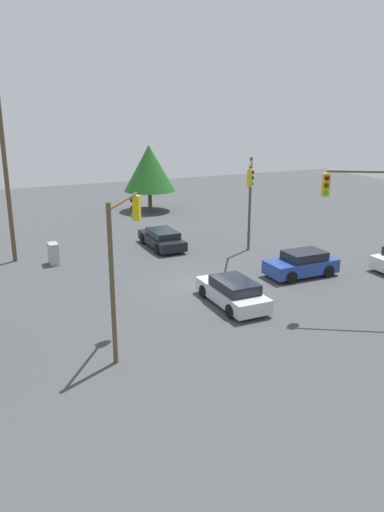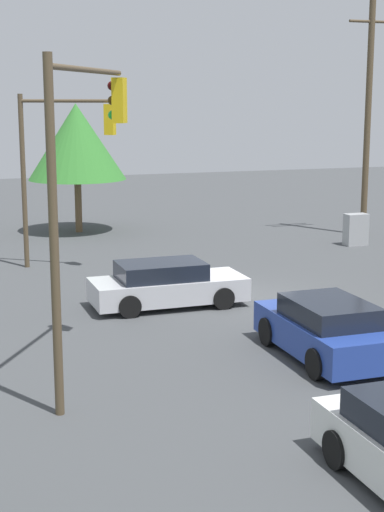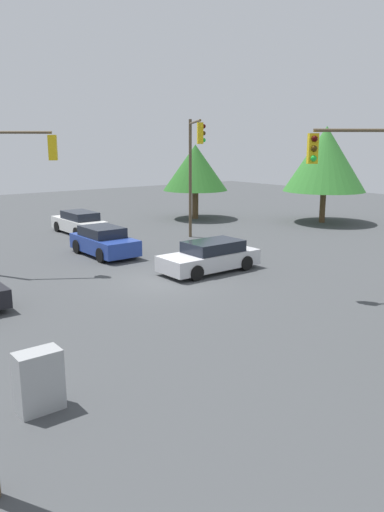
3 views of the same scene
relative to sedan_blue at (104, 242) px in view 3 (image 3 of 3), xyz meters
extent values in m
plane|color=#424447|center=(0.30, 5.93, -0.71)|extent=(80.00, 80.00, 0.00)
cube|color=#233D93|center=(0.00, 0.05, -0.13)|extent=(1.87, 4.18, 0.76)
cube|color=black|center=(0.00, -0.16, 0.50)|extent=(1.64, 2.30, 0.49)
cylinder|color=black|center=(-0.89, 1.34, -0.35)|extent=(0.22, 0.71, 0.71)
cylinder|color=black|center=(0.89, 1.34, -0.35)|extent=(0.22, 0.71, 0.71)
cylinder|color=black|center=(-0.89, -1.25, -0.35)|extent=(0.22, 0.71, 0.71)
cylinder|color=black|center=(0.89, -1.25, -0.35)|extent=(0.22, 0.71, 0.71)
cube|color=silver|center=(-2.13, 5.80, -0.19)|extent=(4.59, 1.84, 0.68)
cube|color=black|center=(-2.36, 5.80, 0.40)|extent=(2.53, 1.62, 0.50)
cylinder|color=black|center=(-0.70, 6.67, -0.38)|extent=(0.66, 0.22, 0.66)
cylinder|color=black|center=(-0.70, 4.93, -0.38)|extent=(0.66, 0.22, 0.66)
cylinder|color=black|center=(-3.55, 6.67, -0.38)|extent=(0.66, 0.22, 0.66)
cylinder|color=black|center=(-3.55, 4.93, -0.38)|extent=(0.66, 0.22, 0.66)
cube|color=silver|center=(-1.75, -6.59, -0.15)|extent=(1.72, 4.62, 0.75)
cube|color=black|center=(-1.75, -6.36, 0.47)|extent=(1.52, 2.54, 0.49)
cylinder|color=black|center=(-0.93, -8.02, -0.37)|extent=(0.22, 0.67, 0.67)
cylinder|color=black|center=(-2.56, -8.02, -0.37)|extent=(0.22, 0.67, 0.67)
cylinder|color=black|center=(-0.93, -5.16, -0.37)|extent=(0.22, 0.67, 0.67)
cylinder|color=black|center=(-2.56, -5.16, -0.37)|extent=(0.22, 0.67, 0.67)
cylinder|color=brown|center=(-4.04, 11.78, 5.32)|extent=(2.84, 2.06, 0.12)
cube|color=gold|center=(-2.65, 10.80, 4.69)|extent=(0.44, 0.42, 1.05)
sphere|color=#360503|center=(-2.55, 10.94, 5.03)|extent=(0.22, 0.22, 0.22)
sphere|color=#392605|center=(-2.55, 10.94, 4.69)|extent=(0.22, 0.22, 0.22)
sphere|color=green|center=(-2.55, 10.94, 4.35)|extent=(0.22, 0.22, 0.22)
cylinder|color=brown|center=(4.56, 0.89, 5.32)|extent=(2.86, 1.90, 0.12)
cube|color=gold|center=(3.16, 1.79, 4.69)|extent=(0.44, 0.42, 1.05)
sphere|color=#360503|center=(3.07, 1.64, 5.03)|extent=(0.22, 0.22, 0.22)
sphere|color=#392605|center=(3.07, 1.64, 4.69)|extent=(0.22, 0.22, 0.22)
sphere|color=green|center=(3.07, 1.64, 4.36)|extent=(0.22, 0.22, 0.22)
cylinder|color=brown|center=(-6.59, -1.34, 2.76)|extent=(0.18, 0.18, 6.94)
cylinder|color=brown|center=(-5.48, 0.49, 5.98)|extent=(2.32, 3.74, 0.12)
cube|color=gold|center=(-4.37, 2.33, 5.36)|extent=(0.42, 0.44, 1.05)
sphere|color=#360503|center=(-4.52, 2.42, 5.70)|extent=(0.22, 0.22, 0.22)
sphere|color=#392605|center=(-4.52, 2.42, 5.36)|extent=(0.22, 0.22, 0.22)
sphere|color=green|center=(-4.52, 2.42, 5.02)|extent=(0.22, 0.22, 0.22)
cube|color=#9EA0A3|center=(8.32, 12.69, -0.04)|extent=(0.95, 0.56, 1.34)
cylinder|color=brown|center=(-17.60, -0.05, 0.42)|extent=(0.41, 0.41, 2.25)
cone|color=#337A2D|center=(-17.60, -0.05, 3.79)|extent=(5.77, 5.77, 4.50)
cylinder|color=brown|center=(-11.54, -7.13, 0.36)|extent=(0.47, 0.47, 2.14)
cone|color=#286623|center=(-11.54, -7.13, 3.11)|extent=(4.81, 4.81, 3.35)
camera|label=1|loc=(-22.32, 17.33, 8.83)|focal=35.00mm
camera|label=2|loc=(-8.85, -15.95, 5.41)|focal=55.00mm
camera|label=3|loc=(11.72, 22.34, 4.88)|focal=35.00mm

